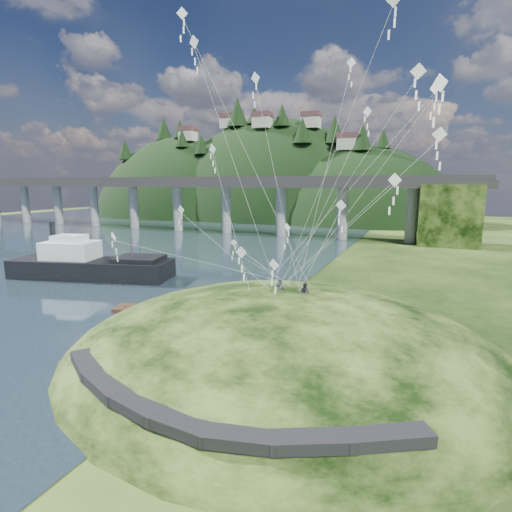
% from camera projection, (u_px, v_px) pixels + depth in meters
% --- Properties ---
extents(ground, '(320.00, 320.00, 0.00)m').
position_uv_depth(ground, '(181.00, 350.00, 32.24)').
color(ground, black).
rests_on(ground, ground).
extents(grass_hill, '(36.00, 32.00, 13.00)m').
position_uv_depth(grass_hill, '(283.00, 375.00, 31.23)').
color(grass_hill, black).
rests_on(grass_hill, ground).
extents(footpath, '(22.29, 5.84, 0.83)m').
position_uv_depth(footpath, '(197.00, 408.00, 20.17)').
color(footpath, black).
rests_on(footpath, ground).
extents(bridge, '(160.00, 11.00, 15.00)m').
position_uv_depth(bridge, '(245.00, 197.00, 104.10)').
color(bridge, '#2D2B2B').
rests_on(bridge, ground).
extents(far_ridge, '(153.00, 70.00, 94.50)m').
position_uv_depth(far_ridge, '(261.00, 235.00, 160.94)').
color(far_ridge, black).
rests_on(far_ridge, ground).
extents(work_barge, '(23.44, 11.47, 7.92)m').
position_uv_depth(work_barge, '(89.00, 264.00, 56.54)').
color(work_barge, black).
rests_on(work_barge, ground).
extents(wooden_dock, '(14.43, 6.13, 1.03)m').
position_uv_depth(wooden_dock, '(183.00, 310.00, 40.79)').
color(wooden_dock, '#311D14').
rests_on(wooden_dock, ground).
extents(kite_flyers, '(2.97, 0.95, 1.77)m').
position_uv_depth(kite_flyers, '(295.00, 281.00, 31.02)').
color(kite_flyers, '#292B36').
rests_on(kite_flyers, ground).
extents(kite_swarm, '(21.03, 13.96, 21.42)m').
position_uv_depth(kite_swarm, '(292.00, 145.00, 27.76)').
color(kite_swarm, white).
rests_on(kite_swarm, ground).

